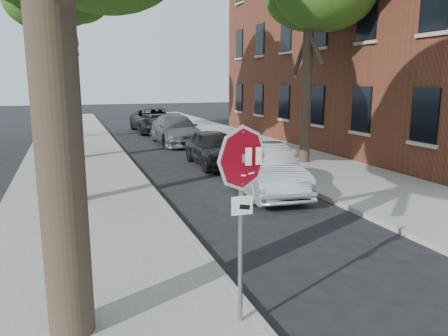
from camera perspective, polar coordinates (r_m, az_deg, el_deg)
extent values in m
plane|color=black|center=(6.47, 8.20, -18.96)|extent=(120.00, 120.00, 0.00)
cube|color=gray|center=(17.21, -18.68, 0.02)|extent=(4.00, 55.00, 0.12)
cube|color=gray|center=(19.28, 7.44, 1.68)|extent=(4.00, 55.00, 0.12)
cube|color=#9E9384|center=(17.35, -11.91, 0.48)|extent=(0.12, 55.00, 0.13)
cube|color=#9E9384|center=(18.44, 1.75, 1.35)|extent=(0.12, 55.00, 0.13)
cylinder|color=gray|center=(5.60, 2.20, -7.75)|extent=(0.06, 0.06, 2.60)
cube|color=#99999E|center=(5.35, 2.39, 1.30)|extent=(0.05, 0.06, 0.10)
cylinder|color=#99999E|center=(5.35, 2.40, 1.29)|extent=(0.76, 0.32, 0.82)
cylinder|color=white|center=(5.33, 2.46, 1.27)|extent=(0.76, 0.32, 0.82)
cylinder|color=#B80716|center=(5.33, 2.48, 1.26)|extent=(0.68, 0.29, 0.74)
cube|color=white|center=(5.24, 0.40, 1.32)|extent=(0.08, 0.00, 0.22)
cube|color=white|center=(5.29, 1.83, 1.41)|extent=(0.08, 0.00, 0.22)
cube|color=white|center=(5.34, 3.22, 1.50)|extent=(0.08, 0.00, 0.22)
cube|color=white|center=(5.40, 4.59, 1.58)|extent=(0.08, 0.00, 0.22)
cube|color=silver|center=(5.32, 1.42, -0.85)|extent=(0.08, 0.00, 0.03)
cube|color=silver|center=(5.36, 2.51, -0.97)|extent=(0.08, 0.00, 0.03)
cube|color=silver|center=(5.40, 3.60, -0.68)|extent=(0.08, 0.00, 0.03)
cube|color=white|center=(5.48, 2.38, -4.91)|extent=(0.28, 0.02, 0.24)
cube|color=black|center=(5.48, 2.72, -5.11)|extent=(0.15, 0.00, 0.08)
cylinder|color=black|center=(12.02, -20.13, 18.39)|extent=(0.44, 0.44, 9.50)
cylinder|color=black|center=(19.01, -19.50, 16.33)|extent=(0.48, 0.48, 10.00)
cylinder|color=black|center=(25.95, -20.24, 13.65)|extent=(0.40, 0.40, 9.00)
ellipsoid|color=#1F460F|center=(26.20, -20.64, 19.15)|extent=(4.16, 4.16, 3.33)
ellipsoid|color=#1F460F|center=(26.91, -22.25, 18.00)|extent=(3.78, 3.78, 3.02)
cylinder|color=black|center=(17.31, 10.95, 15.64)|extent=(0.40, 0.40, 9.00)
imported|color=black|center=(16.98, -1.29, 2.64)|extent=(1.73, 4.10, 1.39)
imported|color=#B2B6BB|center=(12.84, 5.06, -0.12)|extent=(1.97, 4.48, 1.43)
imported|color=#56565B|center=(23.07, -6.30, 4.98)|extent=(2.13, 5.11, 1.48)
imported|color=black|center=(28.53, -8.94, 6.18)|extent=(2.67, 5.60, 1.54)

